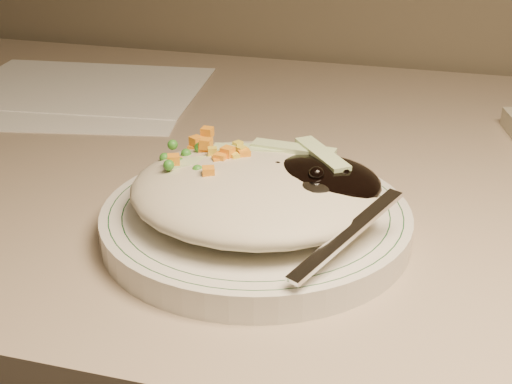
# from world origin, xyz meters

# --- Properties ---
(desk) EXTENTS (1.40, 0.70, 0.74)m
(desk) POSITION_xyz_m (0.00, 1.38, 0.54)
(desk) COLOR gray
(desk) RESTS_ON ground
(plate) EXTENTS (0.24, 0.24, 0.02)m
(plate) POSITION_xyz_m (-0.06, 1.22, 0.75)
(plate) COLOR silver
(plate) RESTS_ON desk
(plate_rim) EXTENTS (0.23, 0.23, 0.00)m
(plate_rim) POSITION_xyz_m (-0.06, 1.22, 0.76)
(plate_rim) COLOR #144723
(plate_rim) RESTS_ON plate
(meal) EXTENTS (0.21, 0.19, 0.05)m
(meal) POSITION_xyz_m (-0.06, 1.22, 0.78)
(meal) COLOR #C0B89C
(meal) RESTS_ON plate
(papers) EXTENTS (0.34, 0.31, 0.00)m
(papers) POSITION_xyz_m (-0.38, 1.50, 0.74)
(papers) COLOR white
(papers) RESTS_ON desk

